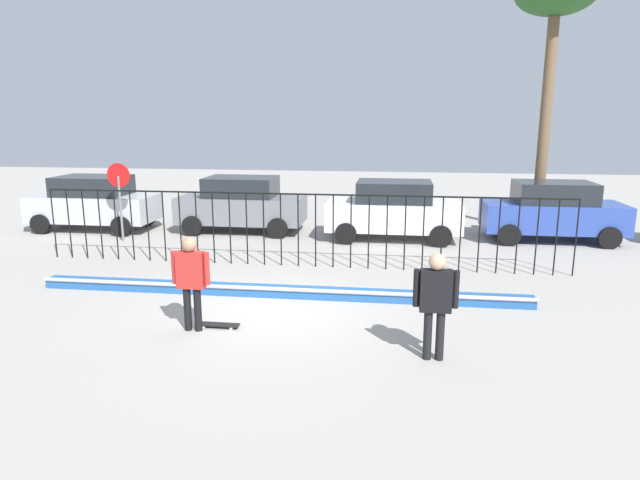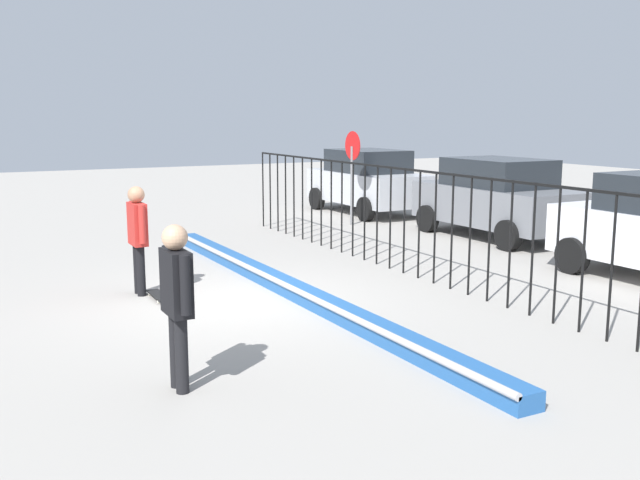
% 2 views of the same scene
% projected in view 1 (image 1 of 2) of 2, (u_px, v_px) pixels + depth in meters
% --- Properties ---
extents(ground_plane, '(60.00, 60.00, 0.00)m').
position_uv_depth(ground_plane, '(268.00, 311.00, 11.30)').
color(ground_plane, '#9E9991').
extents(bowl_coping_ledge, '(11.00, 0.41, 0.27)m').
position_uv_depth(bowl_coping_ledge, '(278.00, 291.00, 12.22)').
color(bowl_coping_ledge, '#235699').
rests_on(bowl_coping_ledge, ground).
extents(perimeter_fence, '(14.04, 0.04, 1.96)m').
position_uv_depth(perimeter_fence, '(298.00, 222.00, 14.48)').
color(perimeter_fence, black).
rests_on(perimeter_fence, ground).
extents(skateboarder, '(0.72, 0.27, 1.79)m').
position_uv_depth(skateboarder, '(191.00, 275.00, 10.07)').
color(skateboarder, black).
rests_on(skateboarder, ground).
extents(skateboard, '(0.80, 0.20, 0.07)m').
position_uv_depth(skateboard, '(219.00, 325.00, 10.41)').
color(skateboard, black).
rests_on(skateboard, ground).
extents(camera_operator, '(0.73, 0.27, 1.80)m').
position_uv_depth(camera_operator, '(436.00, 297.00, 8.83)').
color(camera_operator, black).
rests_on(camera_operator, ground).
extents(parked_car_silver, '(4.30, 2.12, 1.90)m').
position_uv_depth(parked_car_silver, '(94.00, 202.00, 19.30)').
color(parked_car_silver, '#B7BABF').
rests_on(parked_car_silver, ground).
extents(parked_car_gray, '(4.30, 2.12, 1.90)m').
position_uv_depth(parked_car_gray, '(242.00, 204.00, 19.00)').
color(parked_car_gray, slate).
rests_on(parked_car_gray, ground).
extents(parked_car_white, '(4.30, 2.12, 1.90)m').
position_uv_depth(parked_car_white, '(394.00, 210.00, 17.79)').
color(parked_car_white, silver).
rests_on(parked_car_white, ground).
extents(parked_car_blue, '(4.30, 2.12, 1.90)m').
position_uv_depth(parked_car_blue, '(552.00, 211.00, 17.57)').
color(parked_car_blue, '#2D479E').
rests_on(parked_car_blue, ground).
extents(stop_sign, '(0.76, 0.07, 2.50)m').
position_uv_depth(stop_sign, '(120.00, 191.00, 17.34)').
color(stop_sign, slate).
rests_on(stop_sign, ground).
extents(palm_tree_tall, '(2.57, 2.57, 8.47)m').
position_uv_depth(palm_tree_tall, '(555.00, 5.00, 17.44)').
color(palm_tree_tall, brown).
rests_on(palm_tree_tall, ground).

